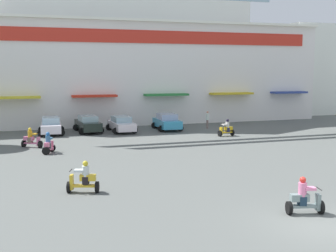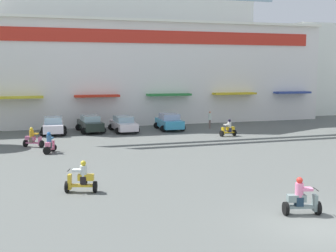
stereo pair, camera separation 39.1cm
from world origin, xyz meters
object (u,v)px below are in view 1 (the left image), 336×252
parked_car_3 (167,122)px  scooter_rider_0 (226,129)px  scooter_rider_8 (305,199)px  scooter_rider_9 (83,179)px  parked_car_1 (88,124)px  scooter_rider_5 (49,145)px  pedestrian_1 (207,119)px  parked_car_0 (51,126)px  scooter_rider_1 (31,139)px  parked_car_2 (121,124)px

parked_car_3 → scooter_rider_0: parked_car_3 is taller
scooter_rider_8 → scooter_rider_9: size_ratio=0.99×
parked_car_1 → parked_car_3: bearing=-6.3°
scooter_rider_5 → pedestrian_1: pedestrian_1 is taller
scooter_rider_5 → scooter_rider_9: size_ratio=0.96×
parked_car_3 → pedestrian_1: 4.00m
parked_car_3 → pedestrian_1: (3.99, -0.20, 0.19)m
parked_car_0 → scooter_rider_9: (0.15, -19.45, -0.14)m
parked_car_3 → scooter_rider_5: (-11.22, -8.63, -0.17)m
scooter_rider_1 → scooter_rider_5: scooter_rider_5 is taller
scooter_rider_9 → pedestrian_1: 23.72m
scooter_rider_5 → scooter_rider_8: scooter_rider_8 is taller
parked_car_1 → parked_car_3: 7.26m
scooter_rider_5 → scooter_rider_8: 18.46m
parked_car_3 → scooter_rider_8: (-2.54, -24.93, -0.16)m
parked_car_3 → scooter_rider_8: size_ratio=2.72×
parked_car_2 → scooter_rider_9: bearing=-107.3°
scooter_rider_1 → parked_car_3: bearing=25.8°
parked_car_2 → scooter_rider_1: 9.90m
parked_car_0 → scooter_rider_8: 26.47m
scooter_rider_0 → pedestrian_1: (0.42, 5.03, 0.37)m
parked_car_1 → scooter_rider_1: 8.40m
scooter_rider_1 → scooter_rider_9: scooter_rider_9 is taller
scooter_rider_5 → parked_car_1: bearing=67.0°
parked_car_2 → scooter_rider_5: size_ratio=3.06×
parked_car_0 → pedestrian_1: 14.46m
scooter_rider_8 → pedestrian_1: bearing=75.2°
parked_car_0 → scooter_rider_0: bearing=-21.6°
parked_car_0 → parked_car_1: size_ratio=0.88×
scooter_rider_5 → scooter_rider_0: bearing=12.9°
scooter_rider_8 → parked_car_3: bearing=84.2°
scooter_rider_1 → scooter_rider_9: bearing=-81.6°
scooter_rider_9 → parked_car_3: bearing=61.7°
parked_car_1 → pedestrian_1: pedestrian_1 is taller
scooter_rider_8 → pedestrian_1: (6.53, 24.72, 0.34)m
parked_car_3 → pedestrian_1: size_ratio=2.46×
parked_car_1 → scooter_rider_9: bearing=-98.8°
scooter_rider_1 → scooter_rider_5: (1.04, -2.72, 0.00)m
parked_car_2 → pedestrian_1: (8.33, -0.22, 0.23)m
scooter_rider_8 → scooter_rider_9: (-7.77, 5.80, 0.01)m
scooter_rider_0 → scooter_rider_9: scooter_rider_9 is taller
parked_car_1 → scooter_rider_5: (-4.00, -9.43, -0.16)m
parked_car_2 → scooter_rider_9: size_ratio=2.94×
scooter_rider_9 → pedestrian_1: size_ratio=0.92×
scooter_rider_8 → parked_car_1: bearing=100.3°
scooter_rider_0 → parked_car_1: bearing=150.8°
parked_car_0 → parked_car_3: size_ratio=0.96×
scooter_rider_5 → pedestrian_1: size_ratio=0.88×
scooter_rider_9 → scooter_rider_1: bearing=98.4°
scooter_rider_0 → scooter_rider_8: bearing=-107.2°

